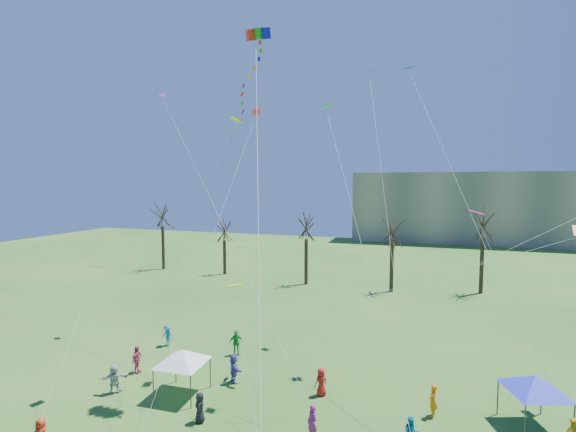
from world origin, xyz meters
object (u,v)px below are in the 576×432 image
(big_box_kite, at_px, (250,92))
(canopy_tent_white, at_px, (182,356))
(canopy_tent_blue, at_px, (535,383))
(distant_building, at_px, (498,208))

(big_box_kite, distance_m, canopy_tent_white, 16.11)
(canopy_tent_white, xyz_separation_m, canopy_tent_blue, (18.95, 2.70, 0.02))
(canopy_tent_white, bearing_deg, big_box_kite, 33.90)
(distant_building, xyz_separation_m, big_box_kite, (-26.07, -72.61, 10.40))
(distant_building, relative_size, canopy_tent_white, 16.32)
(canopy_tent_blue, bearing_deg, canopy_tent_white, -171.89)
(canopy_tent_white, height_order, canopy_tent_blue, canopy_tent_blue)
(distant_building, bearing_deg, big_box_kite, -109.75)
(distant_building, distance_m, canopy_tent_blue, 73.19)
(big_box_kite, distance_m, canopy_tent_blue, 21.95)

